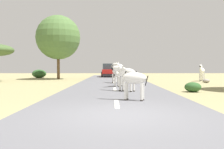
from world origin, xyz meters
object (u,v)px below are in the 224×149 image
(car_0, at_px, (109,71))
(zebra_1, at_px, (125,73))
(tree_1, at_px, (58,37))
(zebra_2, at_px, (132,79))
(zebra_4, at_px, (202,71))
(zebra_3, at_px, (115,71))
(zebra_0, at_px, (118,73))
(bush_0, at_px, (193,87))
(bush_3, at_px, (39,74))
(rock_0, at_px, (206,81))

(car_0, bearing_deg, zebra_1, 92.25)
(tree_1, bearing_deg, zebra_2, -68.94)
(zebra_1, xyz_separation_m, zebra_2, (0.06, -3.66, -0.11))
(zebra_1, xyz_separation_m, zebra_4, (7.86, 10.16, -0.04))
(zebra_3, bearing_deg, zebra_1, -104.12)
(zebra_2, bearing_deg, car_0, 22.32)
(zebra_0, xyz_separation_m, zebra_3, (-0.12, 3.71, 0.06))
(bush_0, height_order, bush_3, bush_3)
(zebra_3, distance_m, bush_0, 8.01)
(zebra_4, distance_m, rock_0, 2.56)
(zebra_0, height_order, zebra_3, zebra_3)
(zebra_2, relative_size, zebra_4, 0.90)
(zebra_4, xyz_separation_m, rock_0, (-0.47, -2.38, -0.81))
(zebra_4, xyz_separation_m, tree_1, (-14.50, 3.60, 3.60))
(zebra_2, relative_size, bush_3, 0.86)
(zebra_3, distance_m, tree_1, 9.95)
(tree_1, distance_m, rock_0, 15.87)
(tree_1, xyz_separation_m, bush_3, (-3.07, 3.21, -4.07))
(bush_3, bearing_deg, car_0, 15.39)
(tree_1, height_order, rock_0, tree_1)
(zebra_3, distance_m, bush_3, 13.74)
(zebra_0, distance_m, zebra_3, 3.72)
(bush_0, distance_m, bush_3, 21.62)
(zebra_2, xyz_separation_m, zebra_4, (7.79, 13.82, 0.07))
(zebra_2, height_order, bush_0, zebra_2)
(rock_0, bearing_deg, car_0, 126.36)
(zebra_3, height_order, tree_1, tree_1)
(zebra_4, height_order, tree_1, tree_1)
(zebra_0, distance_m, zebra_1, 3.14)
(zebra_0, xyz_separation_m, zebra_4, (8.20, 7.04, 0.04))
(zebra_3, xyz_separation_m, zebra_4, (8.32, 3.33, -0.02))
(car_0, xyz_separation_m, bush_3, (-8.59, -2.36, -0.33))
(tree_1, distance_m, bush_3, 6.02)
(zebra_2, bearing_deg, zebra_0, 22.81)
(zebra_0, distance_m, rock_0, 9.06)
(zebra_3, bearing_deg, zebra_4, 3.81)
(rock_0, bearing_deg, zebra_4, 78.70)
(bush_0, bearing_deg, zebra_1, -179.60)
(zebra_1, distance_m, tree_1, 15.70)
(bush_0, bearing_deg, zebra_2, -134.63)
(zebra_4, height_order, rock_0, zebra_4)
(car_0, relative_size, rock_0, 7.16)
(bush_3, relative_size, rock_0, 2.82)
(zebra_0, bearing_deg, zebra_2, 112.06)
(zebra_4, height_order, bush_3, zebra_4)
(zebra_1, relative_size, zebra_3, 0.99)
(bush_0, bearing_deg, zebra_4, 67.71)
(tree_1, distance_m, bush_0, 17.73)
(zebra_1, bearing_deg, bush_3, 70.66)
(bush_0, bearing_deg, bush_3, 128.35)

